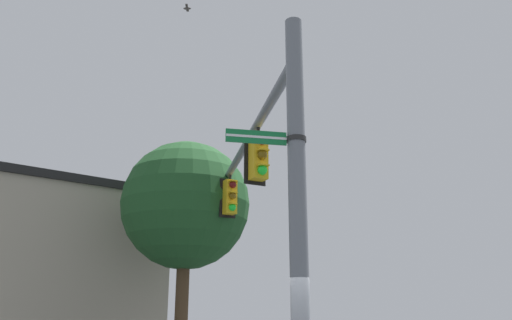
{
  "coord_description": "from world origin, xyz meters",
  "views": [
    {
      "loc": [
        4.23,
        6.55,
        2.03
      ],
      "look_at": [
        -0.94,
        -3.18,
        5.34
      ],
      "focal_mm": 35.07,
      "sensor_mm": 36.0,
      "label": 1
    }
  ],
  "objects_px": {
    "street_name_sign": "(279,139)",
    "bird_flying": "(187,8)",
    "traffic_light_mid_inner": "(230,197)",
    "traffic_light_nearest_pole": "(259,157)"
  },
  "relations": [
    {
      "from": "traffic_light_nearest_pole",
      "to": "traffic_light_mid_inner",
      "type": "height_order",
      "value": "same"
    },
    {
      "from": "traffic_light_mid_inner",
      "to": "street_name_sign",
      "type": "height_order",
      "value": "traffic_light_mid_inner"
    },
    {
      "from": "traffic_light_nearest_pole",
      "to": "traffic_light_mid_inner",
      "type": "distance_m",
      "value": 4.27
    },
    {
      "from": "traffic_light_nearest_pole",
      "to": "street_name_sign",
      "type": "distance_m",
      "value": 3.12
    },
    {
      "from": "traffic_light_nearest_pole",
      "to": "bird_flying",
      "type": "height_order",
      "value": "bird_flying"
    },
    {
      "from": "street_name_sign",
      "to": "traffic_light_mid_inner",
      "type": "bearing_deg",
      "value": -108.87
    },
    {
      "from": "street_name_sign",
      "to": "bird_flying",
      "type": "relative_size",
      "value": 4.82
    },
    {
      "from": "street_name_sign",
      "to": "bird_flying",
      "type": "distance_m",
      "value": 6.07
    },
    {
      "from": "traffic_light_mid_inner",
      "to": "street_name_sign",
      "type": "relative_size",
      "value": 1.01
    },
    {
      "from": "traffic_light_nearest_pole",
      "to": "street_name_sign",
      "type": "relative_size",
      "value": 1.01
    }
  ]
}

